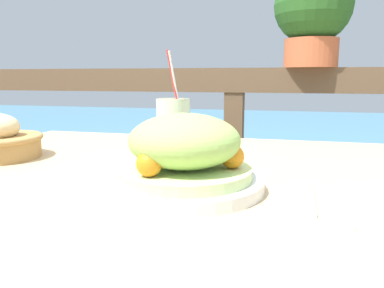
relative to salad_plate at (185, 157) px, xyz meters
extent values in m
cube|color=tan|center=(-0.03, 0.10, -0.08)|extent=(1.22, 0.93, 0.04)
cube|color=tan|center=(-0.58, 0.50, -0.45)|extent=(0.06, 0.06, 0.70)
cube|color=brown|center=(-0.03, 0.84, 0.12)|extent=(2.80, 0.08, 0.09)
cube|color=brown|center=(-0.03, 0.84, -0.36)|extent=(0.07, 0.07, 0.87)
cube|color=teal|center=(-0.03, 3.34, -0.59)|extent=(12.00, 4.00, 0.42)
cylinder|color=silver|center=(0.00, 0.00, -0.05)|extent=(0.27, 0.27, 0.02)
cylinder|color=#C6DB8E|center=(0.00, 0.00, -0.03)|extent=(0.23, 0.23, 0.02)
ellipsoid|color=#9EC660|center=(0.00, 0.00, 0.03)|extent=(0.19, 0.19, 0.09)
sphere|color=orange|center=(0.08, 0.01, 0.00)|extent=(0.04, 0.04, 0.04)
sphere|color=orange|center=(-0.02, 0.08, 0.00)|extent=(0.04, 0.04, 0.04)
sphere|color=orange|center=(-0.04, -0.07, 0.00)|extent=(0.04, 0.04, 0.04)
cylinder|color=beige|center=(-0.10, 0.26, 0.01)|extent=(0.08, 0.08, 0.14)
cylinder|color=red|center=(-0.09, 0.25, 0.09)|extent=(0.04, 0.05, 0.22)
cylinder|color=white|center=(-0.09, 0.26, 0.08)|extent=(0.03, 0.07, 0.21)
cylinder|color=#B75B38|center=(0.24, 0.84, 0.22)|extent=(0.19, 0.19, 0.10)
sphere|color=#285B23|center=(0.24, 0.84, 0.38)|extent=(0.27, 0.27, 0.27)
cube|color=silver|center=(0.20, 0.00, -0.05)|extent=(0.02, 0.18, 0.00)
cube|color=silver|center=(0.25, -0.03, -0.05)|extent=(0.03, 0.18, 0.00)
camera|label=1|loc=(0.16, -0.59, 0.13)|focal=35.00mm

